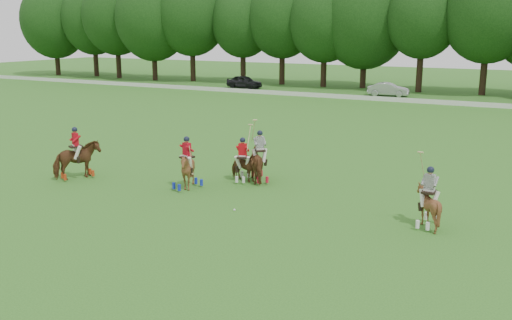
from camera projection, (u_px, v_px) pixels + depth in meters
The scene contains 11 objects.
ground at pixel (147, 208), 22.63m from camera, with size 180.00×180.00×0.00m, color #2B621C.
tree_line at pixel (426, 16), 61.95m from camera, with size 117.98×14.32×14.75m.
boundary_rail at pixel (395, 100), 55.24m from camera, with size 120.00×0.10×0.44m, color white.
car_left at pixel (244, 82), 67.86m from camera, with size 1.79×4.44×1.51m, color black.
car_mid at pixel (388, 89), 59.90m from camera, with size 1.48×4.24×1.40m, color #ADAEB3.
polo_red_a at pixel (77, 160), 26.85m from camera, with size 1.86×2.34×2.48m.
polo_red_b at pixel (243, 166), 26.41m from camera, with size 1.59×1.45×2.63m.
polo_red_c at pixel (187, 170), 25.15m from camera, with size 1.76×1.86×2.37m.
polo_stripe_a at pixel (260, 163), 26.44m from camera, with size 2.00×2.14×2.94m.
polo_stripe_b at pixel (428, 206), 20.34m from camera, with size 1.30×1.44×2.77m.
polo_ball at pixel (234, 210), 22.26m from camera, with size 0.09×0.09×0.09m, color white.
Camera 1 is at (14.01, -17.02, 6.97)m, focal length 40.00 mm.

